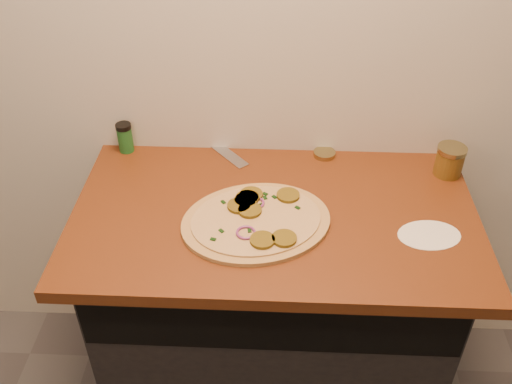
{
  "coord_description": "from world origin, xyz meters",
  "views": [
    {
      "loc": [
        0.0,
        0.12,
        1.98
      ],
      "look_at": [
        -0.06,
        1.44,
        0.95
      ],
      "focal_mm": 40.0,
      "sensor_mm": 36.0,
      "label": 1
    }
  ],
  "objects_px": {
    "chefs_knife": "(212,142)",
    "salsa_jar": "(450,161)",
    "pizza": "(256,220)",
    "spice_shaker": "(125,137)"
  },
  "relations": [
    {
      "from": "chefs_knife",
      "to": "salsa_jar",
      "type": "relative_size",
      "value": 2.59
    },
    {
      "from": "chefs_knife",
      "to": "salsa_jar",
      "type": "bearing_deg",
      "value": -10.54
    },
    {
      "from": "pizza",
      "to": "chefs_knife",
      "type": "distance_m",
      "value": 0.45
    },
    {
      "from": "chefs_knife",
      "to": "spice_shaker",
      "type": "height_order",
      "value": "spice_shaker"
    },
    {
      "from": "pizza",
      "to": "spice_shaker",
      "type": "distance_m",
      "value": 0.58
    },
    {
      "from": "salsa_jar",
      "to": "spice_shaker",
      "type": "distance_m",
      "value": 1.06
    },
    {
      "from": "chefs_knife",
      "to": "salsa_jar",
      "type": "height_order",
      "value": "salsa_jar"
    },
    {
      "from": "spice_shaker",
      "to": "chefs_knife",
      "type": "bearing_deg",
      "value": 11.72
    },
    {
      "from": "chefs_knife",
      "to": "spice_shaker",
      "type": "relative_size",
      "value": 2.51
    },
    {
      "from": "pizza",
      "to": "chefs_knife",
      "type": "bearing_deg",
      "value": 112.6
    }
  ]
}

